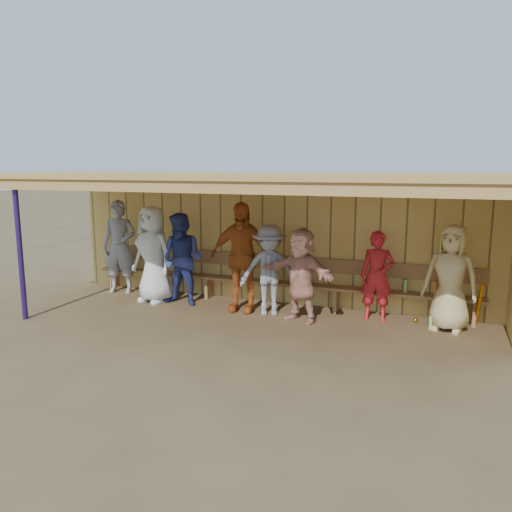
# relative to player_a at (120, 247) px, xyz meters

# --- Properties ---
(ground) EXTENTS (90.00, 90.00, 0.00)m
(ground) POSITION_rel_player_a_xyz_m (3.20, -0.77, -0.97)
(ground) COLOR brown
(ground) RESTS_ON ground
(player_a) EXTENTS (0.80, 0.64, 1.93)m
(player_a) POSITION_rel_player_a_xyz_m (0.00, 0.00, 0.00)
(player_a) COLOR gray
(player_a) RESTS_ON ground
(player_b) EXTENTS (1.02, 0.79, 1.87)m
(player_b) POSITION_rel_player_a_xyz_m (1.05, -0.38, -0.03)
(player_b) COLOR silver
(player_b) RESTS_ON ground
(player_c) EXTENTS (0.87, 0.68, 1.75)m
(player_c) POSITION_rel_player_a_xyz_m (1.68, -0.36, -0.09)
(player_c) COLOR navy
(player_c) RESTS_ON ground
(player_d) EXTENTS (1.21, 0.60, 1.99)m
(player_d) POSITION_rel_player_a_xyz_m (2.87, -0.33, 0.03)
(player_d) COLOR #B8541D
(player_d) RESTS_ON ground
(player_e) EXTENTS (1.18, 0.94, 1.60)m
(player_e) POSITION_rel_player_a_xyz_m (3.42, -0.35, -0.16)
(player_e) COLOR gray
(player_e) RESTS_ON ground
(player_f) EXTENTS (1.55, 1.02, 1.60)m
(player_f) POSITION_rel_player_a_xyz_m (4.06, -0.53, -0.16)
(player_f) COLOR tan
(player_f) RESTS_ON ground
(player_g) EXTENTS (0.58, 0.40, 1.53)m
(player_g) POSITION_rel_player_a_xyz_m (5.24, -0.01, -0.20)
(player_g) COLOR red
(player_g) RESTS_ON ground
(player_h) EXTENTS (0.93, 0.70, 1.72)m
(player_h) POSITION_rel_player_a_xyz_m (6.40, -0.15, -0.11)
(player_h) COLOR #D4B677
(player_h) RESTS_ON ground
(dugout_structure) EXTENTS (8.80, 3.20, 2.50)m
(dugout_structure) POSITION_rel_player_a_xyz_m (3.59, -0.08, 0.73)
(dugout_structure) COLOR #E6BE62
(dugout_structure) RESTS_ON ground
(bench) EXTENTS (7.60, 0.34, 0.93)m
(bench) POSITION_rel_player_a_xyz_m (3.20, 0.35, -0.44)
(bench) COLOR #A67647
(bench) RESTS_ON ground
(dugout_equipment) EXTENTS (7.33, 0.62, 0.80)m
(dugout_equipment) POSITION_rel_player_a_xyz_m (2.58, 0.22, -0.48)
(dugout_equipment) COLOR orange
(dugout_equipment) RESTS_ON ground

